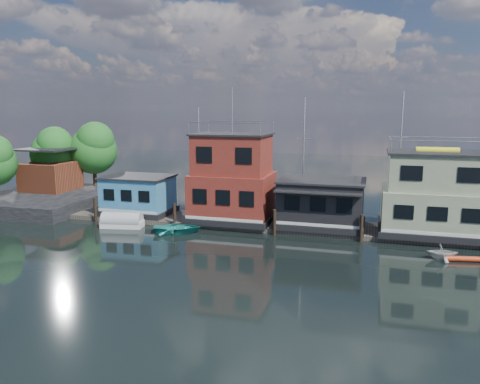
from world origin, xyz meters
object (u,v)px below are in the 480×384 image
(houseboat_red, at_px, (232,180))
(houseboat_green, at_px, (434,195))
(houseboat_dark, at_px, (321,203))
(red_kayak, at_px, (465,259))
(tarp_runabout, at_px, (122,221))
(dinghy_white, at_px, (442,252))
(houseboat_blue, at_px, (138,195))
(dinghy_teal, at_px, (177,228))

(houseboat_red, distance_m, houseboat_green, 17.01)
(houseboat_red, height_order, houseboat_green, houseboat_red)
(houseboat_dark, relative_size, red_kayak, 2.82)
(tarp_runabout, bearing_deg, dinghy_white, -13.90)
(tarp_runabout, xyz_separation_m, red_kayak, (27.62, -1.84, -0.36))
(houseboat_blue, distance_m, dinghy_white, 27.25)
(houseboat_green, height_order, tarp_runabout, houseboat_green)
(houseboat_blue, bearing_deg, houseboat_dark, -0.06)
(tarp_runabout, bearing_deg, houseboat_dark, 3.06)
(houseboat_red, distance_m, dinghy_teal, 6.71)
(houseboat_dark, height_order, houseboat_green, houseboat_green)
(houseboat_green, height_order, red_kayak, houseboat_green)
(houseboat_blue, height_order, dinghy_white, houseboat_blue)
(houseboat_red, distance_m, red_kayak, 19.84)
(houseboat_green, relative_size, dinghy_white, 3.89)
(dinghy_teal, height_order, red_kayak, dinghy_teal)
(houseboat_red, distance_m, dinghy_white, 18.37)
(houseboat_blue, xyz_separation_m, houseboat_red, (9.50, 0.00, 1.90))
(houseboat_blue, relative_size, dinghy_teal, 1.57)
(houseboat_red, relative_size, houseboat_green, 1.41)
(houseboat_blue, xyz_separation_m, tarp_runabout, (0.44, -3.97, -1.65))
(dinghy_teal, distance_m, red_kayak, 22.20)
(tarp_runabout, distance_m, red_kayak, 27.68)
(houseboat_red, xyz_separation_m, houseboat_green, (17.00, 0.00, -0.55))
(houseboat_green, xyz_separation_m, dinghy_teal, (-20.59, -4.31, -3.13))
(houseboat_blue, height_order, houseboat_red, houseboat_red)
(dinghy_teal, bearing_deg, houseboat_green, -96.29)
(houseboat_blue, xyz_separation_m, dinghy_teal, (5.91, -4.31, -1.78))
(dinghy_white, distance_m, red_kayak, 1.53)
(houseboat_green, distance_m, tarp_runabout, 26.53)
(houseboat_red, height_order, dinghy_teal, houseboat_red)
(houseboat_dark, xyz_separation_m, dinghy_teal, (-11.59, -4.29, -1.99))
(dinghy_white, bearing_deg, red_kayak, -99.64)
(dinghy_white, bearing_deg, houseboat_blue, 70.33)
(houseboat_red, relative_size, houseboat_dark, 1.60)
(tarp_runabout, bearing_deg, dinghy_teal, -13.54)
(tarp_runabout, relative_size, dinghy_teal, 0.95)
(houseboat_red, height_order, tarp_runabout, houseboat_red)
(dinghy_white, relative_size, red_kayak, 0.82)
(dinghy_white, bearing_deg, dinghy_teal, 78.55)
(houseboat_red, bearing_deg, houseboat_green, 0.00)
(houseboat_dark, relative_size, tarp_runabout, 1.92)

